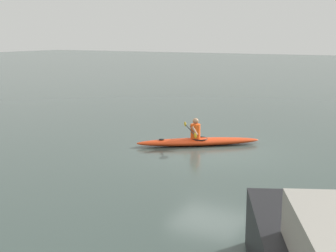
{
  "coord_description": "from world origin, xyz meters",
  "views": [
    {
      "loc": [
        -6.18,
        13.86,
        3.86
      ],
      "look_at": [
        0.78,
        1.51,
        1.07
      ],
      "focal_mm": 49.66,
      "sensor_mm": 36.0,
      "label": 1
    }
  ],
  "objects": [
    {
      "name": "kayaker",
      "position": [
        0.88,
        -0.59,
        0.57
      ],
      "size": [
        1.48,
        1.94,
        0.72
      ],
      "color": "#E04C14",
      "rests_on": "kayak"
    },
    {
      "name": "ground_plane",
      "position": [
        0.0,
        0.0,
        0.0
      ],
      "size": [
        160.0,
        160.0,
        0.0
      ],
      "primitive_type": "plane",
      "color": "#384742"
    },
    {
      "name": "kayak",
      "position": [
        0.77,
        -0.67,
        0.13
      ],
      "size": [
        3.92,
        3.18,
        0.26
      ],
      "color": "red",
      "rests_on": "ground"
    }
  ]
}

